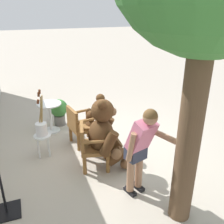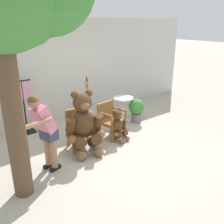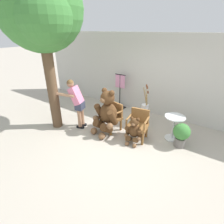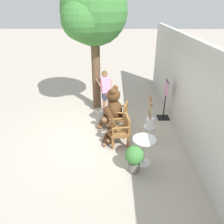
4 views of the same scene
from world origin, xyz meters
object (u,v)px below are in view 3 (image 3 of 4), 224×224
Objects in this scene: wooden_chair_right at (138,124)px; patio_tree at (41,11)px; white_stool at (144,115)px; potted_plant at (181,134)px; teddy_bear_large at (107,112)px; round_side_table at (174,125)px; brush_bucket at (145,107)px; teddy_bear_small at (134,131)px; wooden_chair_left at (112,116)px; clothing_display_stand at (120,91)px; person_visitor at (77,100)px.

patio_tree is (-2.38, -0.90, 2.82)m from wooden_chair_right.
patio_tree reaches higher than white_stool.
patio_tree is 4.70m from potted_plant.
white_stool is (0.73, 1.07, -0.32)m from teddy_bear_large.
teddy_bear_large is 1.91× the size of round_side_table.
brush_bucket reaches higher than teddy_bear_large.
wooden_chair_left is at bearing 162.55° from teddy_bear_small.
patio_tree reaches higher than teddy_bear_large.
teddy_bear_small is at bearing 14.43° from patio_tree.
round_side_table is 2.62m from clothing_display_stand.
white_stool is 4.05m from patio_tree.
wooden_chair_left is 0.88m from wooden_chair_right.
wooden_chair_left is 1.20m from person_visitor.
teddy_bear_large is 2.99× the size of white_stool.
white_stool is at bearing -27.11° from clothing_display_stand.
wooden_chair_left is 0.33m from teddy_bear_large.
potted_plant is at bearing 26.43° from teddy_bear_small.
person_visitor is at bearing -166.06° from potted_plant.
potted_plant is at bearing 13.53° from wooden_chair_right.
potted_plant is (3.52, 1.17, -2.89)m from patio_tree.
white_stool is (1.70, 1.29, -0.56)m from person_visitor.
wooden_chair_right is at bearing 15.54° from teddy_bear_large.
white_stool is at bearing 157.56° from potted_plant.
wooden_chair_right is 1.87× the size of white_stool.
patio_tree is at bearing -139.76° from person_visitor.
patio_tree is at bearing -159.31° from wooden_chair_right.
wooden_chair_right is 3.80m from patio_tree.
patio_tree is at bearing -142.23° from brush_bucket.
teddy_bear_small is 1.25m from potted_plant.
potted_plant is 0.50× the size of clothing_display_stand.
person_visitor is 2.27× the size of potted_plant.
brush_bucket is 0.21× the size of patio_tree.
patio_tree is (-2.40, -0.62, 2.90)m from teddy_bear_small.
teddy_bear_small is at bearing -153.57° from potted_plant.
wooden_chair_right is 0.84m from white_stool.
potted_plant is 2.98m from clothing_display_stand.
teddy_bear_small is 1.16m from round_side_table.
patio_tree is (-3.24, -1.42, 2.84)m from round_side_table.
white_stool is at bearing 55.61° from teddy_bear_large.
clothing_display_stand is at bearing 71.07° from patio_tree.
round_side_table reaches higher than potted_plant.
patio_tree reaches higher than round_side_table.
white_stool is 0.34× the size of clothing_display_stand.
teddy_bear_large reaches higher than round_side_table.
wooden_chair_right reaches higher than white_stool.
white_stool is (-0.18, 0.81, -0.11)m from wooden_chair_right.
brush_bucket is (-0.19, 1.09, 0.26)m from teddy_bear_small.
brush_bucket is (0.70, 0.81, 0.18)m from wooden_chair_left.
patio_tree reaches higher than potted_plant.
patio_tree is (-2.21, -1.71, 2.65)m from brush_bucket.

